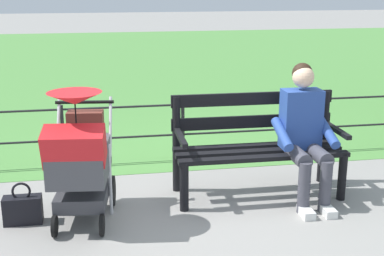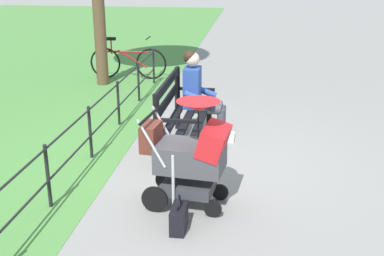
# 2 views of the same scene
# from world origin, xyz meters

# --- Properties ---
(ground_plane) EXTENTS (60.00, 60.00, 0.00)m
(ground_plane) POSITION_xyz_m (0.00, 0.00, 0.00)
(ground_plane) COLOR gray
(park_bench) EXTENTS (1.61, 0.62, 0.96)m
(park_bench) POSITION_xyz_m (-0.54, -0.12, 0.53)
(park_bench) COLOR black
(park_bench) RESTS_ON ground
(person_on_bench) EXTENTS (0.53, 0.74, 1.28)m
(person_on_bench) POSITION_xyz_m (-0.93, 0.11, 0.68)
(person_on_bench) COLOR #42424C
(person_on_bench) RESTS_ON ground
(stroller) EXTENTS (0.60, 0.93, 1.15)m
(stroller) POSITION_xyz_m (1.11, 0.25, 0.59)
(stroller) COLOR black
(stroller) RESTS_ON ground
(handbag) EXTENTS (0.32, 0.14, 0.37)m
(handbag) POSITION_xyz_m (1.61, 0.20, 0.13)
(handbag) COLOR black
(handbag) RESTS_ON ground
(park_fence) EXTENTS (8.04, 0.04, 0.70)m
(park_fence) POSITION_xyz_m (-0.28, -1.20, 0.42)
(park_fence) COLOR black
(park_fence) RESTS_ON ground
(bicycle) EXTENTS (0.44, 1.66, 0.89)m
(bicycle) POSITION_xyz_m (-4.35, -1.84, 0.36)
(bicycle) COLOR black
(bicycle) RESTS_ON ground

